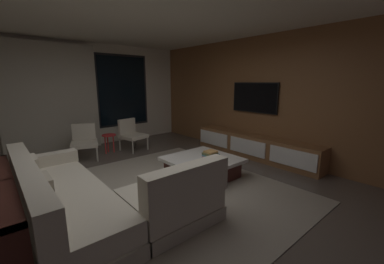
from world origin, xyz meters
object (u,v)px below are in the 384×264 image
accent_chair_near_window (131,133)px  accent_chair_by_curtain (84,140)px  sectional_couch (93,201)px  coffee_table (202,167)px  mounted_tv (254,98)px  media_console (255,147)px  book_stack_on_coffee_table (210,154)px  side_stool (109,138)px

accent_chair_near_window → accent_chair_by_curtain: same height
sectional_couch → coffee_table: sectional_couch is taller
coffee_table → accent_chair_near_window: (-0.15, 2.49, 0.25)m
accent_chair_near_window → mounted_tv: (2.00, -2.24, 0.92)m
accent_chair_by_curtain → mounted_tv: size_ratio=0.66×
media_console → coffee_table: bearing=-178.4°
sectional_couch → accent_chair_near_window: sectional_couch is taller
book_stack_on_coffee_table → accent_chair_near_window: bearing=96.5°
side_stool → accent_chair_near_window: bearing=-7.4°
book_stack_on_coffee_table → accent_chair_near_window: 2.56m
sectional_couch → book_stack_on_coffee_table: bearing=3.5°
mounted_tv → side_stool: bearing=137.8°
accent_chair_by_curtain → side_stool: bearing=6.6°
mounted_tv → accent_chair_by_curtain: bearing=144.4°
book_stack_on_coffee_table → mounted_tv: 1.97m
media_console → sectional_couch: bearing=-176.3°
side_stool → media_console: media_console is taller
accent_chair_near_window → media_console: bearing=-53.2°
sectional_couch → accent_chair_near_window: 3.26m
accent_chair_by_curtain → mounted_tv: mounted_tv is taller
coffee_table → accent_chair_by_curtain: (-1.28, 2.49, 0.25)m
coffee_table → media_console: bearing=1.6°
accent_chair_near_window → mounted_tv: bearing=-48.2°
sectional_couch → media_console: bearing=3.7°
coffee_table → sectional_couch: bearing=-174.5°
side_stool → media_console: size_ratio=0.15×
side_stool → mounted_tv: (2.55, -2.31, 0.98)m
sectional_couch → media_console: size_ratio=0.81×
media_console → mounted_tv: bearing=47.5°
accent_chair_near_window → side_stool: accent_chair_near_window is taller
sectional_couch → accent_chair_by_curtain: size_ratio=3.21×
coffee_table → accent_chair_by_curtain: 2.81m
accent_chair_by_curtain → accent_chair_near_window: bearing=-0.2°
coffee_table → side_stool: size_ratio=2.52×
accent_chair_near_window → mounted_tv: 3.14m
sectional_couch → mounted_tv: mounted_tv is taller
book_stack_on_coffee_table → sectional_couch: bearing=-176.5°
coffee_table → accent_chair_near_window: bearing=93.4°
accent_chair_by_curtain → coffee_table: bearing=-62.8°
accent_chair_by_curtain → side_stool: (0.58, 0.07, -0.06)m
accent_chair_by_curtain → side_stool: accent_chair_by_curtain is taller
sectional_couch → mounted_tv: 4.02m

